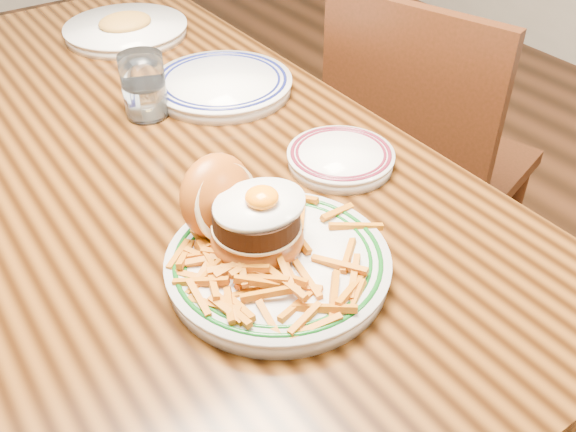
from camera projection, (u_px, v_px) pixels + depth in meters
floor at (184, 399)px, 1.62m from camera, size 6.00×6.00×0.00m
table at (149, 186)px, 1.21m from camera, size 0.85×1.60×0.75m
chair_right at (421, 160)px, 1.60m from camera, size 0.53×0.53×0.91m
main_plate at (268, 246)px, 0.88m from camera, size 0.31×0.33×0.15m
side_plate at (341, 157)px, 1.10m from camera, size 0.18×0.18×0.03m
rear_plate at (222, 84)px, 1.31m from camera, size 0.29×0.29×0.03m
water_glass at (144, 90)px, 1.21m from camera, size 0.08×0.08×0.12m
far_plate at (126, 29)px, 1.54m from camera, size 0.29×0.29×0.05m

